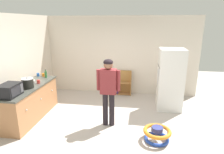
{
  "coord_description": "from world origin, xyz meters",
  "views": [
    {
      "loc": [
        0.63,
        -4.27,
        2.5
      ],
      "look_at": [
        -0.09,
        0.6,
        1.07
      ],
      "focal_mm": 30.7,
      "sensor_mm": 36.0,
      "label": 1
    }
  ],
  "objects_px": {
    "crock_pot": "(28,83)",
    "green_glass_bottle": "(46,74)",
    "kitchen_counter": "(30,102)",
    "bookshelf": "(118,84)",
    "microwave": "(10,90)",
    "blue_cup": "(38,75)",
    "yellow_cup": "(21,84)",
    "red_cup": "(38,82)",
    "orange_cup": "(43,75)",
    "white_cup": "(34,82)",
    "standing_person": "(108,86)",
    "refrigerator": "(170,79)",
    "banana_bunch": "(32,80)",
    "baby_walker": "(157,134)"
  },
  "relations": [
    {
      "from": "baby_walker",
      "to": "green_glass_bottle",
      "type": "xyz_separation_m",
      "value": [
        -3.17,
        1.37,
        0.84
      ]
    },
    {
      "from": "blue_cup",
      "to": "red_cup",
      "type": "bearing_deg",
      "value": -60.61
    },
    {
      "from": "refrigerator",
      "to": "blue_cup",
      "type": "height_order",
      "value": "refrigerator"
    },
    {
      "from": "kitchen_counter",
      "to": "green_glass_bottle",
      "type": "bearing_deg",
      "value": 83.16
    },
    {
      "from": "standing_person",
      "to": "blue_cup",
      "type": "distance_m",
      "value": 2.53
    },
    {
      "from": "refrigerator",
      "to": "microwave",
      "type": "xyz_separation_m",
      "value": [
        -3.73,
        -1.86,
        0.15
      ]
    },
    {
      "from": "kitchen_counter",
      "to": "baby_walker",
      "type": "height_order",
      "value": "kitchen_counter"
    },
    {
      "from": "bookshelf",
      "to": "microwave",
      "type": "xyz_separation_m",
      "value": [
        -2.11,
        -2.8,
        0.68
      ]
    },
    {
      "from": "refrigerator",
      "to": "red_cup",
      "type": "height_order",
      "value": "refrigerator"
    },
    {
      "from": "green_glass_bottle",
      "to": "blue_cup",
      "type": "height_order",
      "value": "green_glass_bottle"
    },
    {
      "from": "blue_cup",
      "to": "white_cup",
      "type": "xyz_separation_m",
      "value": [
        0.25,
        -0.69,
        0.0
      ]
    },
    {
      "from": "baby_walker",
      "to": "white_cup",
      "type": "bearing_deg",
      "value": 166.35
    },
    {
      "from": "crock_pot",
      "to": "red_cup",
      "type": "bearing_deg",
      "value": 79.36
    },
    {
      "from": "bookshelf",
      "to": "yellow_cup",
      "type": "bearing_deg",
      "value": -137.75
    },
    {
      "from": "microwave",
      "to": "orange_cup",
      "type": "relative_size",
      "value": 5.05
    },
    {
      "from": "kitchen_counter",
      "to": "bookshelf",
      "type": "relative_size",
      "value": 2.37
    },
    {
      "from": "standing_person",
      "to": "yellow_cup",
      "type": "xyz_separation_m",
      "value": [
        -2.32,
        0.07,
        -0.07
      ]
    },
    {
      "from": "baby_walker",
      "to": "crock_pot",
      "type": "height_order",
      "value": "crock_pot"
    },
    {
      "from": "microwave",
      "to": "yellow_cup",
      "type": "height_order",
      "value": "microwave"
    },
    {
      "from": "white_cup",
      "to": "microwave",
      "type": "bearing_deg",
      "value": -92.29
    },
    {
      "from": "crock_pot",
      "to": "yellow_cup",
      "type": "height_order",
      "value": "crock_pot"
    },
    {
      "from": "baby_walker",
      "to": "crock_pot",
      "type": "xyz_separation_m",
      "value": [
        -3.18,
        0.43,
        0.87
      ]
    },
    {
      "from": "banana_bunch",
      "to": "refrigerator",
      "type": "bearing_deg",
      "value": 10.68
    },
    {
      "from": "green_glass_bottle",
      "to": "yellow_cup",
      "type": "xyz_separation_m",
      "value": [
        -0.29,
        -0.8,
        -0.05
      ]
    },
    {
      "from": "banana_bunch",
      "to": "yellow_cup",
      "type": "distance_m",
      "value": 0.44
    },
    {
      "from": "refrigerator",
      "to": "green_glass_bottle",
      "type": "height_order",
      "value": "refrigerator"
    },
    {
      "from": "refrigerator",
      "to": "bookshelf",
      "type": "relative_size",
      "value": 2.09
    },
    {
      "from": "crock_pot",
      "to": "blue_cup",
      "type": "bearing_deg",
      "value": 106.24
    },
    {
      "from": "crock_pot",
      "to": "green_glass_bottle",
      "type": "height_order",
      "value": "crock_pot"
    },
    {
      "from": "refrigerator",
      "to": "baby_walker",
      "type": "height_order",
      "value": "refrigerator"
    },
    {
      "from": "kitchen_counter",
      "to": "bookshelf",
      "type": "bearing_deg",
      "value": 44.78
    },
    {
      "from": "green_glass_bottle",
      "to": "blue_cup",
      "type": "relative_size",
      "value": 2.59
    },
    {
      "from": "orange_cup",
      "to": "white_cup",
      "type": "relative_size",
      "value": 1.0
    },
    {
      "from": "blue_cup",
      "to": "yellow_cup",
      "type": "height_order",
      "value": "same"
    },
    {
      "from": "microwave",
      "to": "crock_pot",
      "type": "height_order",
      "value": "same"
    },
    {
      "from": "refrigerator",
      "to": "white_cup",
      "type": "bearing_deg",
      "value": -165.57
    },
    {
      "from": "blue_cup",
      "to": "white_cup",
      "type": "relative_size",
      "value": 1.0
    },
    {
      "from": "refrigerator",
      "to": "banana_bunch",
      "type": "bearing_deg",
      "value": -169.32
    },
    {
      "from": "orange_cup",
      "to": "microwave",
      "type": "bearing_deg",
      "value": -88.23
    },
    {
      "from": "blue_cup",
      "to": "microwave",
      "type": "bearing_deg",
      "value": -82.28
    },
    {
      "from": "microwave",
      "to": "blue_cup",
      "type": "height_order",
      "value": "microwave"
    },
    {
      "from": "kitchen_counter",
      "to": "refrigerator",
      "type": "relative_size",
      "value": 1.13
    },
    {
      "from": "crock_pot",
      "to": "red_cup",
      "type": "height_order",
      "value": "crock_pot"
    },
    {
      "from": "kitchen_counter",
      "to": "bookshelf",
      "type": "distance_m",
      "value": 2.97
    },
    {
      "from": "green_glass_bottle",
      "to": "orange_cup",
      "type": "bearing_deg",
      "value": 142.11
    },
    {
      "from": "white_cup",
      "to": "yellow_cup",
      "type": "relative_size",
      "value": 1.0
    },
    {
      "from": "blue_cup",
      "to": "yellow_cup",
      "type": "xyz_separation_m",
      "value": [
        0.02,
        -0.91,
        0.0
      ]
    },
    {
      "from": "red_cup",
      "to": "green_glass_bottle",
      "type": "bearing_deg",
      "value": 96.75
    },
    {
      "from": "bookshelf",
      "to": "crock_pot",
      "type": "height_order",
      "value": "crock_pot"
    },
    {
      "from": "standing_person",
      "to": "green_glass_bottle",
      "type": "distance_m",
      "value": 2.2
    }
  ]
}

